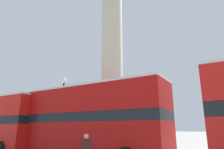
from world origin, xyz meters
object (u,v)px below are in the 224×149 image
object	(u,v)px
bus_a	(79,119)
street_lamp	(63,104)
monument_column	(112,47)
equestrian_statue	(78,128)

from	to	relation	value
bus_a	street_lamp	size ratio (longest dim) A/B	1.85
street_lamp	monument_column	bearing A→B (deg)	37.01
monument_column	street_lamp	xyz separation A→B (m)	(-3.49, -2.63, -5.61)
equestrian_statue	bus_a	bearing A→B (deg)	-39.78
monument_column	street_lamp	distance (m)	7.11
monument_column	bus_a	distance (m)	8.95
monument_column	street_lamp	world-z (taller)	monument_column
monument_column	street_lamp	bearing A→B (deg)	-142.99
monument_column	bus_a	world-z (taller)	monument_column
equestrian_statue	street_lamp	world-z (taller)	street_lamp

